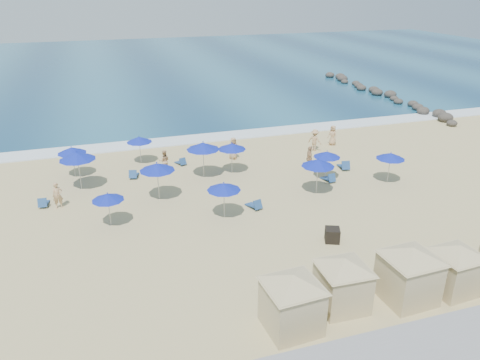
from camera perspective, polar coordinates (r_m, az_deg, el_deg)
The scene contains 32 objects.
ground at distance 28.51m, azimuth 3.95°, elevation -4.14°, with size 160.00×160.00×0.00m, color tan.
ocean at distance 80.11m, azimuth -10.96°, elevation 13.45°, with size 160.00×80.00×0.06m, color navy.
surf_line at distance 42.18m, azimuth -3.78°, elevation 5.17°, with size 160.00×2.50×0.08m, color white.
rock_jetty at distance 60.23m, azimuth 16.88°, elevation 10.06°, with size 2.56×26.66×0.96m.
trash_bin at distance 25.92m, azimuth 11.19°, elevation -6.59°, with size 0.77×0.77×0.77m, color black.
cabana_0 at distance 19.13m, azimuth 6.39°, elevation -13.75°, with size 4.49×4.49×2.82m.
cabana_1 at distance 20.65m, azimuth 12.48°, elevation -11.41°, with size 4.25×4.25×2.67m.
cabana_2 at distance 21.81m, azimuth 20.02°, elevation -9.94°, with size 4.61×4.61×2.89m.
cabana_3 at distance 23.26m, azimuth 24.88°, elevation -9.07°, with size 4.13×4.13×2.60m.
umbrella_0 at distance 32.74m, azimuth -19.25°, elevation 2.79°, with size 2.40×2.40×2.73m.
umbrella_1 at distance 27.40m, azimuth -15.83°, elevation -1.99°, with size 1.83×1.83×2.09m.
umbrella_2 at distance 35.16m, azimuth -19.83°, elevation 3.43°, with size 2.02×2.02×2.30m.
umbrella_3 at distance 29.91m, azimuth -10.08°, elevation 1.58°, with size 2.26×2.26×2.57m.
umbrella_4 at distance 36.45m, azimuth -12.19°, elevation 4.86°, with size 1.94×1.94×2.21m.
umbrella_5 at distance 33.00m, azimuth -4.53°, elevation 4.16°, with size 2.37×2.37×2.69m.
umbrella_6 at distance 27.23m, azimuth -1.98°, elevation -0.82°, with size 2.01×2.01×2.29m.
umbrella_7 at distance 33.78m, azimuth -1.00°, elevation 4.14°, with size 2.06×2.06×2.34m.
umbrella_8 at distance 30.73m, azimuth 9.50°, elevation 2.08°, with size 2.19×2.19×2.49m.
umbrella_9 at distance 33.21m, azimuth 10.56°, elevation 3.10°, with size 1.90×1.90×2.16m.
umbrella_10 at distance 33.75m, azimuth 17.89°, elevation 2.81°, with size 1.97×1.97×2.25m.
beach_chair_0 at distance 31.78m, azimuth -22.85°, elevation -2.57°, with size 0.63×1.25×0.66m.
beach_chair_1 at distance 34.36m, azimuth -12.83°, elevation 0.67°, with size 0.85×1.34×0.69m.
beach_chair_2 at distance 36.16m, azimuth -7.21°, elevation 2.20°, with size 0.83×1.23×0.62m.
beach_chair_3 at distance 29.03m, azimuth 1.81°, elevation -3.05°, with size 0.87×1.33×0.68m.
beach_chair_4 at distance 33.45m, azimuth 10.80°, elevation 0.21°, with size 0.69×1.29×0.68m.
beach_chair_5 at distance 35.88m, azimuth 12.57°, elevation 1.71°, with size 0.84×1.46×0.75m.
beachgoer_0 at distance 30.97m, azimuth -21.34°, elevation -1.75°, with size 0.61×0.40×1.68m, color tan.
beachgoer_1 at distance 34.86m, azimuth -9.21°, elevation 2.32°, with size 0.79×0.62×1.63m, color tan.
beachgoer_2 at distance 35.01m, azimuth 8.45°, elevation 2.65°, with size 1.08×0.45×1.85m, color tan.
beachgoer_3 at distance 39.18m, azimuth 9.10°, elevation 4.83°, with size 1.17×0.67×1.82m, color tan.
beachgoer_4 at distance 36.84m, azimuth -0.82°, elevation 3.89°, with size 0.86×0.56×1.75m, color tan.
beachgoer_5 at distance 40.85m, azimuth 11.22°, elevation 5.37°, with size 0.84×0.55×1.72m, color tan.
Camera 1 is at (-9.57, -23.46, 13.08)m, focal length 35.00 mm.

